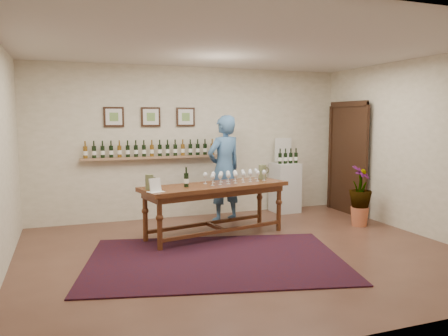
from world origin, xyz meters
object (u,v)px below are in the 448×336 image
object	(u,v)px
potted_plant	(360,196)
person	(224,169)
tasting_table	(215,192)
display_pedestal	(285,188)

from	to	relation	value
potted_plant	person	bearing A→B (deg)	151.10
tasting_table	person	xyz separation A→B (m)	(0.49, 0.92, 0.25)
tasting_table	potted_plant	distance (m)	2.58
tasting_table	display_pedestal	bearing A→B (deg)	21.45
tasting_table	display_pedestal	xyz separation A→B (m)	(1.89, 1.25, -0.22)
potted_plant	person	distance (m)	2.41
display_pedestal	tasting_table	bearing A→B (deg)	-146.55
person	potted_plant	bearing A→B (deg)	133.56
tasting_table	potted_plant	size ratio (longest dim) A/B	2.72
person	tasting_table	bearing A→B (deg)	44.64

